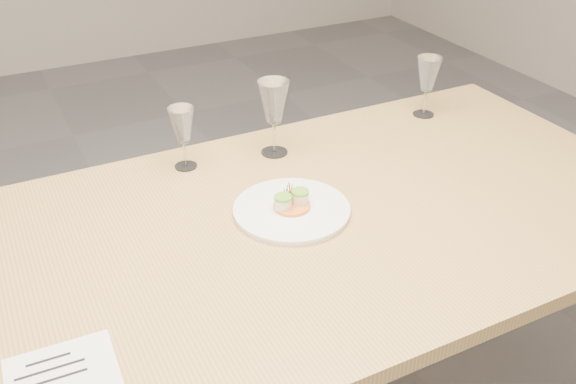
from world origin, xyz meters
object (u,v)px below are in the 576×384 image
wine_glass_1 (182,126)px  wine_glass_2 (274,104)px  wine_glass_3 (428,75)px  dining_table (217,267)px  dinner_plate (292,209)px

wine_glass_1 → wine_glass_2: wine_glass_2 is taller
wine_glass_2 → wine_glass_3: 0.55m
dining_table → wine_glass_1: 0.43m
dining_table → wine_glass_1: wine_glass_1 is taller
dinner_plate → wine_glass_3: size_ratio=1.49×
dining_table → wine_glass_3: bearing=22.5°
dining_table → wine_glass_3: 0.97m
dining_table → wine_glass_1: (0.06, 0.38, 0.19)m
dinner_plate → wine_glass_3: 0.74m
dining_table → dinner_plate: dinner_plate is taller
wine_glass_1 → wine_glass_3: wine_glass_3 is taller
dinner_plate → wine_glass_1: 0.40m
dining_table → wine_glass_3: (0.87, 0.36, 0.20)m
dining_table → dinner_plate: (0.22, 0.04, 0.08)m
wine_glass_1 → wine_glass_2: bearing=-8.2°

